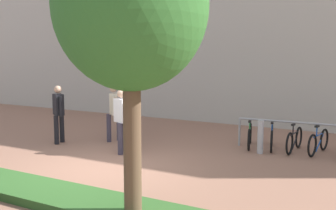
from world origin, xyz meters
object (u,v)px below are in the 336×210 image
bike_rack_cluster (306,140)px  person_suited_navy (128,105)px  bollard_steel (260,137)px  person_suited_dark (59,110)px  tree_sidewalk (131,7)px  person_casual_tan (114,109)px  person_shirt_white (122,117)px

bike_rack_cluster → person_suited_navy: (-5.59, -0.31, 0.64)m
bike_rack_cluster → bollard_steel: bearing=-145.8°
person_suited_dark → tree_sidewalk: bearing=-35.5°
person_casual_tan → person_shirt_white: bearing=-45.7°
bike_rack_cluster → person_shirt_white: 5.00m
tree_sidewalk → bollard_steel: 6.05m
person_casual_tan → person_suited_dark: bearing=-141.2°
tree_sidewalk → person_shirt_white: 5.03m
bollard_steel → person_shirt_white: 3.73m
bollard_steel → person_shirt_white: bearing=-151.3°
tree_sidewalk → bike_rack_cluster: 6.89m
person_shirt_white → person_casual_tan: bearing=134.3°
tree_sidewalk → person_casual_tan: 6.46m
person_suited_dark → person_shirt_white: size_ratio=1.00×
tree_sidewalk → person_casual_tan: size_ratio=2.71×
bollard_steel → person_suited_navy: bearing=174.9°
person_suited_dark → person_shirt_white: (2.36, -0.11, 0.00)m
bike_rack_cluster → person_shirt_white: person_shirt_white is taller
bike_rack_cluster → person_suited_navy: size_ratio=2.18×
bike_rack_cluster → person_suited_navy: bearing=-176.8°
tree_sidewalk → person_shirt_white: bearing=127.7°
tree_sidewalk → bollard_steel: tree_sidewalk is taller
bike_rack_cluster → person_casual_tan: person_casual_tan is taller
bike_rack_cluster → person_suited_dark: person_suited_dark is taller
person_suited_navy → person_shirt_white: bearing=-59.0°
bollard_steel → person_suited_navy: size_ratio=0.52×
tree_sidewalk → bollard_steel: bearing=84.4°
person_casual_tan → bike_rack_cluster: bearing=14.2°
bike_rack_cluster → bollard_steel: 1.28m
person_suited_dark → person_casual_tan: 1.62m
person_suited_dark → person_suited_navy: 2.32m
tree_sidewalk → person_casual_tan: bearing=129.5°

